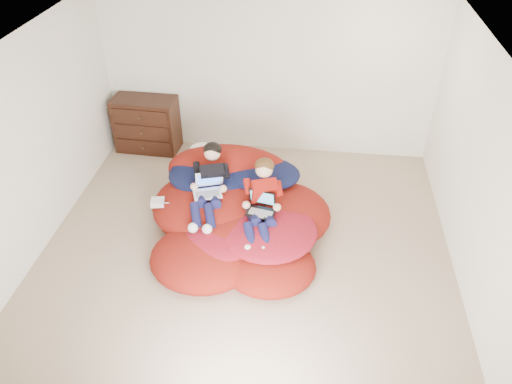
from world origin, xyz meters
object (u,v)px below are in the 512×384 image
(dresser, at_px, (147,124))
(laptop_black, at_px, (261,206))
(beanbag_pile, at_px, (236,212))
(younger_boy, at_px, (262,199))
(laptop_white, at_px, (208,187))
(older_boy, at_px, (209,180))

(dresser, bearing_deg, laptop_black, -44.78)
(beanbag_pile, bearing_deg, laptop_black, -34.57)
(younger_boy, distance_m, laptop_black, 0.09)
(laptop_white, bearing_deg, beanbag_pile, 3.36)
(older_boy, bearing_deg, laptop_white, -90.00)
(older_boy, height_order, younger_boy, older_boy)
(dresser, relative_size, beanbag_pile, 0.41)
(beanbag_pile, xyz_separation_m, laptop_white, (-0.34, -0.02, 0.37))
(beanbag_pile, bearing_deg, laptop_white, -176.64)
(older_boy, bearing_deg, laptop_black, -23.36)
(beanbag_pile, distance_m, laptop_black, 0.53)
(beanbag_pile, relative_size, younger_boy, 2.34)
(beanbag_pile, height_order, younger_boy, younger_boy)
(older_boy, bearing_deg, beanbag_pile, -9.35)
(laptop_white, bearing_deg, younger_boy, -14.19)
(dresser, relative_size, laptop_white, 2.43)
(beanbag_pile, distance_m, laptop_white, 0.50)
(dresser, distance_m, younger_boy, 2.88)
(beanbag_pile, relative_size, laptop_white, 5.89)
(younger_boy, bearing_deg, older_boy, 160.08)
(younger_boy, bearing_deg, laptop_black, -90.00)
(laptop_white, relative_size, laptop_black, 1.10)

